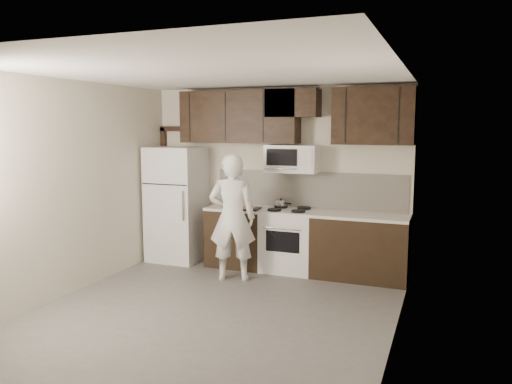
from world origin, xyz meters
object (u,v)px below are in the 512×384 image
Objects in this scene: stove at (289,240)px; microwave at (292,159)px; refrigerator at (177,204)px; person at (232,217)px.

stove is 1.24× the size of microwave.
stove is 0.52× the size of refrigerator.
refrigerator is 1.40m from person.
stove is at bearing -89.90° from microwave.
microwave is 0.42× the size of refrigerator.
person is at bearing -131.02° from stove.
microwave reaches higher than person.
microwave is (-0.00, 0.12, 1.19)m from stove.
stove is 1.20m from microwave.
microwave is 2.00m from refrigerator.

